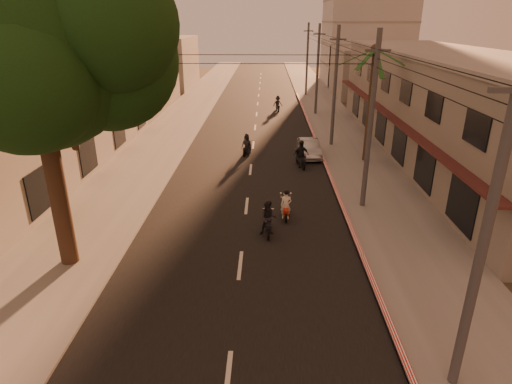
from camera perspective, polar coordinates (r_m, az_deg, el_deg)
ground at (r=16.11m, az=-2.55°, el=-13.49°), size 160.00×160.00×0.00m
road at (r=34.38m, az=-0.37°, el=6.27°), size 10.00×140.00×0.02m
sidewalk_right at (r=34.96m, az=12.08°, el=6.14°), size 5.00×140.00×0.12m
sidewalk_left at (r=35.39m, az=-12.68°, el=6.28°), size 5.00×140.00×0.12m
curb_stripe at (r=29.84m, az=9.19°, el=3.69°), size 0.20×60.00×0.20m
shophouse_row at (r=34.14m, az=24.05°, el=10.56°), size 8.80×34.20×7.30m
left_building at (r=31.67m, az=-27.16°, el=7.31°), size 8.20×24.20×5.20m
broadleaf_tree at (r=17.04m, az=-26.43°, el=16.93°), size 9.60×8.70×12.10m
palm_tree at (r=29.98m, az=15.54°, el=17.07°), size 5.00×5.00×8.20m
utility_poles at (r=33.60m, az=10.71°, el=16.87°), size 1.20×48.26×9.00m
filler_right at (r=59.85m, az=14.41°, el=15.29°), size 8.00×14.00×6.00m
filler_left_near at (r=49.92m, az=-16.58°, el=12.92°), size 8.00×14.00×4.40m
filler_left_far at (r=67.04m, az=-12.09°, el=16.58°), size 8.00×14.00×7.00m
scooter_red at (r=21.45m, az=4.01°, el=-1.86°), size 0.60×1.60×1.57m
scooter_mid_a at (r=19.81m, az=1.66°, el=-3.61°), size 0.81×1.77×1.74m
scooter_mid_b at (r=29.05m, az=6.02°, el=4.91°), size 1.23×1.90×1.89m
scooter_far_a at (r=31.68m, az=-1.24°, el=6.26°), size 1.01×1.62×1.63m
scooter_far_b at (r=47.64m, az=2.92°, el=11.64°), size 1.20×1.72×1.69m
parked_car at (r=31.57m, az=7.11°, el=5.83°), size 1.88×4.01×1.26m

